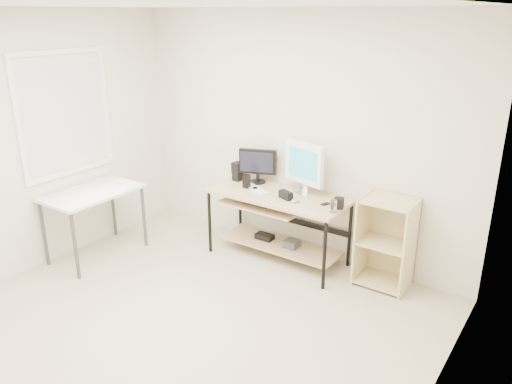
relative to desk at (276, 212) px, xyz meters
The scene contains 16 objects.
room 1.80m from the desk, 93.95° to the right, with size 4.01×4.01×2.62m.
desk is the anchor object (origin of this frame).
side_table 1.97m from the desk, 147.35° to the right, with size 0.60×1.00×0.75m.
shelf_unit 1.19m from the desk, ahead, with size 0.50×0.40×0.90m.
black_monitor 0.60m from the desk, 153.09° to the left, with size 0.41×0.19×0.39m.
white_imac 0.60m from the desk, 35.20° to the left, with size 0.51×0.20×0.55m.
keyboard 0.34m from the desk, behind, with size 0.40×0.11×0.01m, color white.
mouse 0.38m from the desk, 19.13° to the right, with size 0.07×0.11×0.04m, color #ADADB2.
center_speaker 0.31m from the desk, 24.51° to the right, with size 0.16×0.07×0.08m, color black.
speaker_left 0.69m from the desk, 168.22° to the left, with size 0.12×0.12×0.21m.
speaker_right 0.77m from the desk, ahead, with size 0.09×0.09×0.11m, color black.
audio_controller 0.47m from the desk, behind, with size 0.08×0.05×0.16m, color black.
volume_puck 0.34m from the desk, behind, with size 0.05×0.05×0.02m, color black.
smartphone 0.61m from the desk, ahead, with size 0.05×0.10×0.01m, color black.
coaster 0.77m from the desk, 10.13° to the right, with size 0.08×0.08×0.01m, color olive.
drinking_glass 0.79m from the desk, 10.13° to the right, with size 0.06×0.06×0.12m, color white.
Camera 1 is at (2.60, -2.51, 2.55)m, focal length 35.00 mm.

